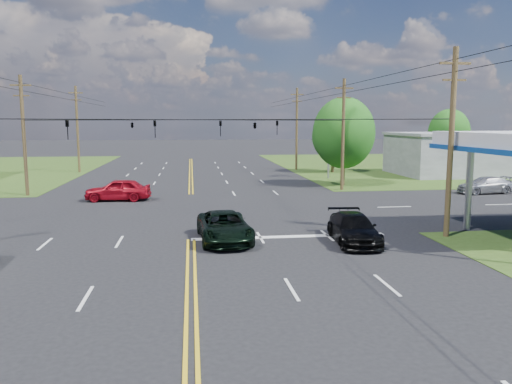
{
  "coord_description": "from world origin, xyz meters",
  "views": [
    {
      "loc": [
        0.09,
        -20.58,
        5.83
      ],
      "look_at": [
        3.54,
        6.0,
        2.08
      ],
      "focal_mm": 35.0,
      "sensor_mm": 36.0,
      "label": 1
    }
  ],
  "objects": [
    {
      "name": "sedan_far",
      "position": [
        24.16,
        17.5,
        0.69
      ],
      "size": [
        4.9,
        2.4,
        1.37
      ],
      "primitive_type": "imported",
      "rotation": [
        0.0,
        0.0,
        -1.47
      ],
      "color": "#A0A1A5",
      "rests_on": "ground"
    },
    {
      "name": "power_lines",
      "position": [
        0.0,
        10.0,
        8.6
      ],
      "size": [
        26.04,
        100.0,
        0.64
      ],
      "color": "black",
      "rests_on": "ground"
    },
    {
      "name": "polesign_ne",
      "position": [
        14.29,
        30.0,
        5.35
      ],
      "size": [
        1.93,
        0.8,
        7.05
      ],
      "color": "#A5A5AA",
      "rests_on": "ground"
    },
    {
      "name": "pole_ne",
      "position": [
        13.0,
        21.0,
        4.92
      ],
      "size": [
        1.6,
        0.28,
        9.5
      ],
      "color": "#41321B",
      "rests_on": "ground"
    },
    {
      "name": "retail_ne",
      "position": [
        30.0,
        32.0,
        2.2
      ],
      "size": [
        14.0,
        10.0,
        4.4
      ],
      "primitive_type": "cube",
      "color": "slate",
      "rests_on": "ground"
    },
    {
      "name": "pole_nw",
      "position": [
        -13.0,
        21.0,
        4.92
      ],
      "size": [
        1.6,
        0.28,
        9.5
      ],
      "color": "#41321B",
      "rests_on": "ground"
    },
    {
      "name": "sedan_red",
      "position": [
        -5.42,
        17.5,
        0.82
      ],
      "size": [
        4.92,
        2.19,
        1.64
      ],
      "primitive_type": "imported",
      "rotation": [
        0.0,
        0.0,
        -1.62
      ],
      "color": "#A00B19",
      "rests_on": "ground"
    },
    {
      "name": "grass_ne",
      "position": [
        35.0,
        44.0,
        0.0
      ],
      "size": [
        46.0,
        48.0,
        0.03
      ],
      "primitive_type": "cube",
      "color": "#2D4516",
      "rests_on": "ground"
    },
    {
      "name": "pickup_dkgreen",
      "position": [
        1.64,
        3.5,
        0.73
      ],
      "size": [
        2.71,
        5.36,
        1.45
      ],
      "primitive_type": "imported",
      "rotation": [
        0.0,
        0.0,
        0.06
      ],
      "color": "black",
      "rests_on": "ground"
    },
    {
      "name": "ground",
      "position": [
        0.0,
        12.0,
        0.0
      ],
      "size": [
        280.0,
        280.0,
        0.0
      ],
      "primitive_type": "plane",
      "color": "black",
      "rests_on": "ground"
    },
    {
      "name": "span_wire_signals",
      "position": [
        0.0,
        12.0,
        6.0
      ],
      "size": [
        26.0,
        18.0,
        1.13
      ],
      "color": "black",
      "rests_on": "ground"
    },
    {
      "name": "tree_right_a",
      "position": [
        14.0,
        24.0,
        4.87
      ],
      "size": [
        5.7,
        5.7,
        8.18
      ],
      "color": "#41321B",
      "rests_on": "ground"
    },
    {
      "name": "tree_far_r",
      "position": [
        34.0,
        42.0,
        4.54
      ],
      "size": [
        5.32,
        5.32,
        7.63
      ],
      "color": "#41321B",
      "rests_on": "ground"
    },
    {
      "name": "pole_se",
      "position": [
        13.0,
        3.0,
        4.92
      ],
      "size": [
        1.6,
        0.28,
        9.5
      ],
      "color": "#41321B",
      "rests_on": "ground"
    },
    {
      "name": "pole_right_far",
      "position": [
        13.0,
        40.0,
        5.17
      ],
      "size": [
        1.6,
        0.28,
        10.0
      ],
      "color": "#41321B",
      "rests_on": "ground"
    },
    {
      "name": "suv_black",
      "position": [
        7.88,
        2.43,
        0.7
      ],
      "size": [
        2.36,
        4.98,
        1.4
      ],
      "primitive_type": "imported",
      "rotation": [
        0.0,
        0.0,
        -0.08
      ],
      "color": "black",
      "rests_on": "ground"
    },
    {
      "name": "pole_left_far",
      "position": [
        -13.0,
        40.0,
        5.17
      ],
      "size": [
        1.6,
        0.28,
        10.0
      ],
      "color": "#41321B",
      "rests_on": "ground"
    },
    {
      "name": "tree_right_b",
      "position": [
        16.5,
        36.0,
        4.22
      ],
      "size": [
        4.94,
        4.94,
        7.09
      ],
      "color": "#41321B",
      "rests_on": "ground"
    },
    {
      "name": "stop_bar",
      "position": [
        5.0,
        4.0,
        0.0
      ],
      "size": [
        10.0,
        0.5,
        0.02
      ],
      "primitive_type": "cube",
      "color": "silver",
      "rests_on": "ground"
    }
  ]
}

